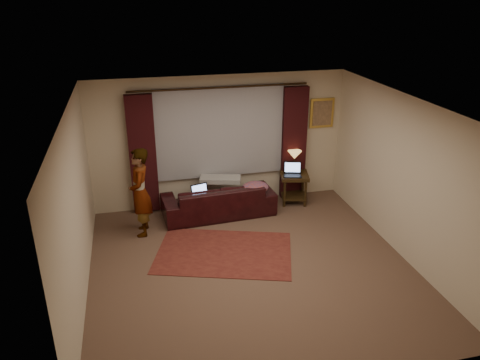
% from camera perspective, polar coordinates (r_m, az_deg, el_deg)
% --- Properties ---
extents(floor, '(5.00, 5.00, 0.01)m').
position_cam_1_polar(floor, '(7.56, 1.40, -10.58)').
color(floor, brown).
rests_on(floor, ground).
extents(ceiling, '(5.00, 5.00, 0.02)m').
position_cam_1_polar(ceiling, '(6.50, 1.62, 8.94)').
color(ceiling, silver).
rests_on(ceiling, ground).
extents(wall_back, '(5.00, 0.02, 2.60)m').
position_cam_1_polar(wall_back, '(9.20, -2.50, 4.73)').
color(wall_back, beige).
rests_on(wall_back, ground).
extents(wall_front, '(5.00, 0.02, 2.60)m').
position_cam_1_polar(wall_front, '(4.88, 9.25, -13.43)').
color(wall_front, beige).
rests_on(wall_front, ground).
extents(wall_left, '(0.02, 5.00, 2.60)m').
position_cam_1_polar(wall_left, '(6.79, -19.40, -3.49)').
color(wall_left, beige).
rests_on(wall_left, ground).
extents(wall_right, '(0.02, 5.00, 2.60)m').
position_cam_1_polar(wall_right, '(7.90, 19.31, 0.28)').
color(wall_right, beige).
rests_on(wall_right, ground).
extents(sheer_curtain, '(2.50, 0.05, 1.80)m').
position_cam_1_polar(sheer_curtain, '(9.09, -2.44, 5.82)').
color(sheer_curtain, '#97979E').
rests_on(sheer_curtain, wall_back).
extents(drape_left, '(0.50, 0.14, 2.30)m').
position_cam_1_polar(drape_left, '(8.99, -11.78, 3.01)').
color(drape_left, black).
rests_on(drape_left, floor).
extents(drape_right, '(0.50, 0.14, 2.30)m').
position_cam_1_polar(drape_right, '(9.52, 6.56, 4.47)').
color(drape_right, black).
rests_on(drape_right, floor).
extents(curtain_rod, '(0.04, 0.04, 3.40)m').
position_cam_1_polar(curtain_rod, '(8.82, -2.48, 11.19)').
color(curtain_rod, black).
rests_on(curtain_rod, wall_back).
extents(picture_frame, '(0.50, 0.04, 0.60)m').
position_cam_1_polar(picture_frame, '(9.65, 9.94, 8.06)').
color(picture_frame, gold).
rests_on(picture_frame, wall_back).
extents(sofa, '(2.20, 1.07, 0.86)m').
position_cam_1_polar(sofa, '(8.98, -2.66, -1.71)').
color(sofa, black).
rests_on(sofa, floor).
extents(throw_blanket, '(0.84, 0.51, 0.09)m').
position_cam_1_polar(throw_blanket, '(9.04, -2.44, 1.47)').
color(throw_blanket, '#9E9C98').
rests_on(throw_blanket, sofa).
extents(clothing_pile, '(0.64, 0.57, 0.22)m').
position_cam_1_polar(clothing_pile, '(8.96, 1.86, -0.97)').
color(clothing_pile, '#814659').
rests_on(clothing_pile, sofa).
extents(laptop_sofa, '(0.42, 0.44, 0.24)m').
position_cam_1_polar(laptop_sofa, '(8.77, -4.65, -1.53)').
color(laptop_sofa, black).
rests_on(laptop_sofa, sofa).
extents(area_rug, '(2.57, 2.10, 0.01)m').
position_cam_1_polar(area_rug, '(7.92, -1.95, -8.81)').
color(area_rug, maroon).
rests_on(area_rug, floor).
extents(end_table, '(0.65, 0.65, 0.63)m').
position_cam_1_polar(end_table, '(9.57, 6.58, -0.99)').
color(end_table, black).
rests_on(end_table, floor).
extents(tiffany_lamp, '(0.33, 0.33, 0.45)m').
position_cam_1_polar(tiffany_lamp, '(9.48, 6.63, 2.26)').
color(tiffany_lamp, olive).
rests_on(tiffany_lamp, end_table).
extents(laptop_table, '(0.44, 0.46, 0.25)m').
position_cam_1_polar(laptop_table, '(9.31, 6.45, 1.24)').
color(laptop_table, black).
rests_on(laptop_table, end_table).
extents(person, '(0.50, 0.50, 1.60)m').
position_cam_1_polar(person, '(8.32, -12.07, -1.49)').
color(person, '#9E9C98').
rests_on(person, floor).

